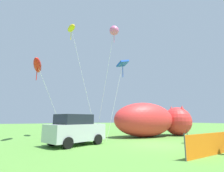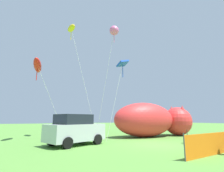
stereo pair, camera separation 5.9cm
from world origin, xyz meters
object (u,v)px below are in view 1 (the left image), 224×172
kite_blue_box (123,65)px  kite_pink_octopus (114,31)px  inflatable_cat (153,121)px  kite_yellow_hero (71,29)px  folding_chair (190,135)px  kite_red_lizard (38,66)px  parked_car (75,130)px

kite_blue_box → kite_pink_octopus: size_ratio=0.63×
inflatable_cat → kite_yellow_hero: bearing=161.2°
folding_chair → inflatable_cat: size_ratio=0.11×
kite_red_lizard → kite_yellow_hero: kite_yellow_hero is taller
parked_car → folding_chair: parked_car is taller
kite_red_lizard → kite_yellow_hero: (3.07, 1.34, 4.85)m
parked_car → kite_red_lizard: 6.86m
kite_pink_octopus → inflatable_cat: bearing=-14.1°
inflatable_cat → folding_chair: bearing=-96.8°
folding_chair → kite_red_lizard: size_ratio=0.14×
parked_car → inflatable_cat: bearing=-7.5°
parked_car → kite_blue_box: (4.50, 1.18, 5.54)m
kite_pink_octopus → parked_car: bearing=-148.2°
kite_blue_box → kite_yellow_hero: 7.10m
kite_pink_octopus → kite_yellow_hero: size_ratio=0.96×
kite_yellow_hero → folding_chair: bearing=-51.1°
kite_blue_box → kite_yellow_hero: bearing=133.3°
inflatable_cat → kite_yellow_hero: kite_yellow_hero is taller
folding_chair → kite_blue_box: bearing=173.8°
inflatable_cat → kite_red_lizard: 11.87m
parked_car → kite_pink_octopus: size_ratio=0.38×
parked_car → folding_chair: bearing=-42.4°
folding_chair → kite_blue_box: size_ratio=0.14×
kite_blue_box → kite_pink_octopus: (0.03, 1.64, 4.09)m
inflatable_cat → kite_pink_octopus: size_ratio=0.80×
inflatable_cat → kite_blue_box: bearing=-165.5°
kite_yellow_hero → parked_car: bearing=-98.0°
parked_car → inflatable_cat: (8.38, 1.85, 0.51)m
inflatable_cat → kite_blue_box: kite_blue_box is taller
kite_blue_box → kite_pink_octopus: 4.40m
parked_car → folding_chair: (7.38, -3.06, -0.44)m
parked_car → kite_yellow_hero: kite_yellow_hero is taller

